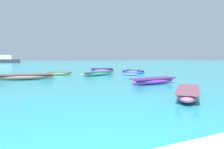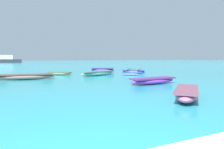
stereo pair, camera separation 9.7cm
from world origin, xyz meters
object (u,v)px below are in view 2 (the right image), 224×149
Objects in this scene: moored_boat_0 at (153,80)px; distant_ferry at (2,60)px; moored_boat_3 at (187,93)px; moored_boat_4 at (133,72)px; moored_boat_1 at (102,70)px; moored_boat_5 at (25,76)px; moored_boat_2 at (98,73)px; moored_boat_6 at (59,73)px.

distant_ferry is (-12.79, 61.33, 0.78)m from moored_boat_0.
moored_boat_4 is (4.14, 10.98, -0.02)m from moored_boat_3.
moored_boat_1 is 53.33m from distant_ferry.
moored_boat_4 reaches higher than moored_boat_3.
moored_boat_1 is (0.62, 9.72, 0.06)m from moored_boat_0.
moored_boat_0 is 0.78× the size of moored_boat_5.
moored_boat_2 is at bearing 13.73° from moored_boat_5.
moored_boat_4 reaches higher than moored_boat_5.
moored_boat_3 is 0.64× the size of moored_boat_4.
distant_ferry is at bearing 143.73° from moored_boat_4.
moored_boat_3 is 0.60× the size of moored_boat_5.
moored_boat_6 is (-2.51, 12.71, -0.07)m from moored_boat_3.
moored_boat_6 is (-2.96, 1.90, -0.05)m from moored_boat_2.
moored_boat_2 is at bearing -139.49° from moored_boat_4.
moored_boat_2 is 5.91m from moored_boat_5.
moored_boat_2 reaches higher than moored_boat_6.
moored_boat_3 is 66.44m from distant_ferry.
moored_boat_4 is at bearing -24.93° from moored_boat_1.
moored_boat_5 is at bearing 75.06° from moored_boat_3.
moored_boat_5 is (-5.83, -0.97, 0.02)m from moored_boat_2.
moored_boat_1 is 0.23× the size of distant_ferry.
moored_boat_0 is 6.75m from moored_boat_2.
moored_boat_3 is (-1.47, -4.13, 0.02)m from moored_boat_0.
distant_ferry is (-5.94, 55.63, 0.76)m from moored_boat_5.
moored_boat_1 is 3.45m from moored_boat_2.
distant_ferry reaches higher than moored_boat_2.
moored_boat_4 reaches higher than moored_boat_0.
distant_ferry is at bearing 78.11° from moored_boat_2.
moored_boat_1 reaches higher than moored_boat_5.
moored_boat_0 is at bearing -78.22° from distant_ferry.
moored_boat_2 is 1.47× the size of moored_boat_3.
moored_boat_0 is 9.73m from moored_boat_1.
moored_boat_5 is (-7.47, -4.01, -0.04)m from moored_boat_1.
moored_boat_6 is (-4.60, -1.14, -0.10)m from moored_boat_1.
moored_boat_2 is at bearing -77.85° from distant_ferry.
moored_boat_1 is 0.61× the size of moored_boat_5.
moored_boat_1 reaches higher than moored_boat_6.
distant_ferry is (-15.46, 54.49, 0.78)m from moored_boat_4.
moored_boat_2 is at bearing -88.81° from moored_boat_1.
moored_boat_0 is 4.39m from moored_boat_3.
moored_boat_0 reaches higher than moored_boat_6.
moored_boat_4 is 1.79× the size of moored_boat_6.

